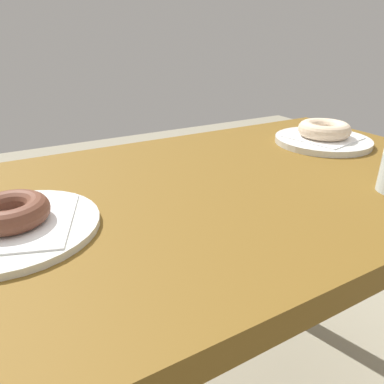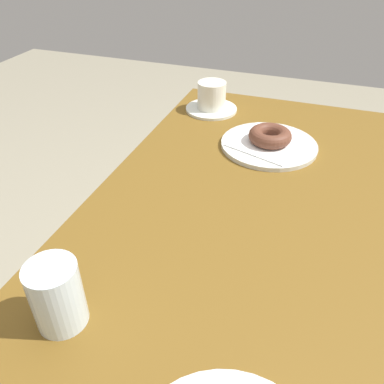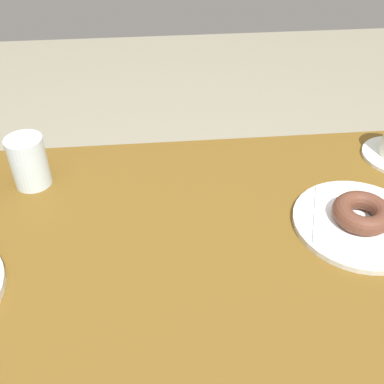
{
  "view_description": "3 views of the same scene",
  "coord_description": "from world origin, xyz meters",
  "px_view_note": "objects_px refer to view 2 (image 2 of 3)",
  "views": [
    {
      "loc": [
        -0.29,
        -0.51,
        1.0
      ],
      "look_at": [
        -0.04,
        -0.06,
        0.77
      ],
      "focal_mm": 33.07,
      "sensor_mm": 36.0,
      "label": 1
    },
    {
      "loc": [
        0.58,
        0.1,
        1.22
      ],
      "look_at": [
        -0.02,
        -0.11,
        0.77
      ],
      "focal_mm": 36.89,
      "sensor_mm": 36.0,
      "label": 2
    },
    {
      "loc": [
        0.06,
        0.56,
        1.31
      ],
      "look_at": [
        -0.01,
        -0.1,
        0.77
      ],
      "focal_mm": 42.91,
      "sensor_mm": 36.0,
      "label": 3
    }
  ],
  "objects_px": {
    "donut_chocolate_ring": "(270,136)",
    "coffee_cup": "(212,98)",
    "water_glass": "(57,295)",
    "plate_chocolate_ring": "(269,145)"
  },
  "relations": [
    {
      "from": "plate_chocolate_ring",
      "to": "coffee_cup",
      "type": "xyz_separation_m",
      "value": [
        -0.16,
        -0.2,
        0.03
      ]
    },
    {
      "from": "water_glass",
      "to": "donut_chocolate_ring",
      "type": "bearing_deg",
      "value": 163.06
    },
    {
      "from": "donut_chocolate_ring",
      "to": "water_glass",
      "type": "xyz_separation_m",
      "value": [
        0.6,
        -0.18,
        0.02
      ]
    },
    {
      "from": "coffee_cup",
      "to": "donut_chocolate_ring",
      "type": "bearing_deg",
      "value": 50.61
    },
    {
      "from": "coffee_cup",
      "to": "water_glass",
      "type": "bearing_deg",
      "value": 1.2
    },
    {
      "from": "plate_chocolate_ring",
      "to": "donut_chocolate_ring",
      "type": "xyz_separation_m",
      "value": [
        0.0,
        0.0,
        0.03
      ]
    },
    {
      "from": "donut_chocolate_ring",
      "to": "water_glass",
      "type": "bearing_deg",
      "value": -16.94
    },
    {
      "from": "donut_chocolate_ring",
      "to": "coffee_cup",
      "type": "bearing_deg",
      "value": -129.39
    },
    {
      "from": "plate_chocolate_ring",
      "to": "donut_chocolate_ring",
      "type": "bearing_deg",
      "value": 90.0
    },
    {
      "from": "water_glass",
      "to": "coffee_cup",
      "type": "bearing_deg",
      "value": -178.8
    }
  ]
}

